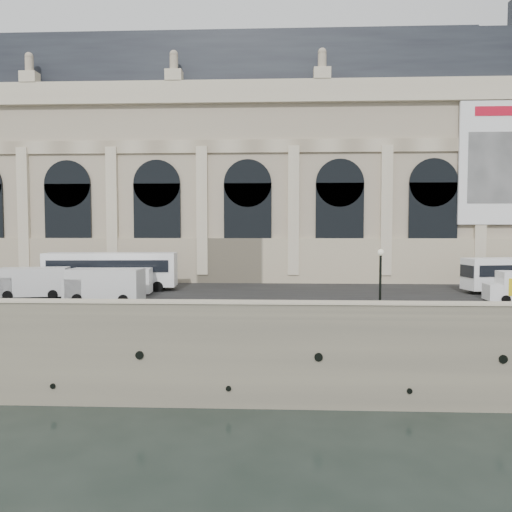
# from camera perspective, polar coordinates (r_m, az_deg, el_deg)

# --- Properties ---
(ground) EXTENTS (260.00, 260.00, 0.00)m
(ground) POSITION_cam_1_polar(r_m,az_deg,el_deg) (34.96, 3.69, -17.12)
(ground) COLOR black
(ground) RESTS_ON ground
(quay) EXTENTS (160.00, 70.00, 6.00)m
(quay) POSITION_cam_1_polar(r_m,az_deg,el_deg) (68.38, 3.07, -4.44)
(quay) COLOR gray
(quay) RESTS_ON ground
(street) EXTENTS (160.00, 24.00, 0.06)m
(street) POSITION_cam_1_polar(r_m,az_deg,el_deg) (47.16, 3.35, -4.22)
(street) COLOR #2D2D2D
(street) RESTS_ON quay
(parapet) EXTENTS (160.00, 1.40, 1.21)m
(parapet) POSITION_cam_1_polar(r_m,az_deg,el_deg) (33.83, 3.71, -6.20)
(parapet) COLOR gray
(parapet) RESTS_ON quay
(museum) EXTENTS (69.00, 18.70, 29.10)m
(museum) POSITION_cam_1_polar(r_m,az_deg,el_deg) (64.27, -2.27, 10.02)
(museum) COLOR tan
(museum) RESTS_ON quay
(bus_left) EXTENTS (12.78, 3.66, 3.72)m
(bus_left) POSITION_cam_1_polar(r_m,az_deg,el_deg) (50.52, -16.25, -1.50)
(bus_left) COLOR white
(bus_left) RESTS_ON quay
(van_a) EXTENTS (6.28, 3.35, 2.66)m
(van_a) POSITION_cam_1_polar(r_m,az_deg,el_deg) (48.05, -24.49, -2.78)
(van_a) COLOR silver
(van_a) RESTS_ON quay
(van_b) EXTENTS (6.38, 2.90, 2.78)m
(van_b) POSITION_cam_1_polar(r_m,az_deg,el_deg) (43.04, -17.28, -3.22)
(van_b) COLOR silver
(van_b) RESTS_ON quay
(van_c) EXTENTS (5.64, 2.63, 2.44)m
(van_c) POSITION_cam_1_polar(r_m,az_deg,el_deg) (47.31, -15.48, -2.82)
(van_c) COLOR white
(van_c) RESTS_ON quay
(lamp_right) EXTENTS (0.47, 0.47, 4.66)m
(lamp_right) POSITION_cam_1_polar(r_m,az_deg,el_deg) (36.39, 14.02, -2.91)
(lamp_right) COLOR black
(lamp_right) RESTS_ON quay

